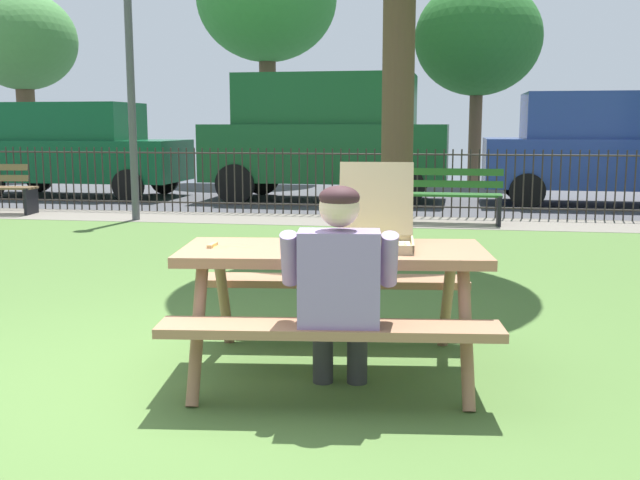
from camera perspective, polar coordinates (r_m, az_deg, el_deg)
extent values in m
cube|color=#4B6C32|center=(6.41, -5.83, -4.70)|extent=(28.00, 12.19, 0.02)
cube|color=slate|center=(11.62, 1.14, 1.51)|extent=(28.00, 1.40, 0.01)
cube|color=#424247|center=(15.32, 3.15, 3.29)|extent=(28.00, 6.10, 0.01)
cube|color=#996A4C|center=(4.38, 1.01, -1.00)|extent=(1.88, 0.97, 0.06)
cube|color=#996A4C|center=(3.87, 0.74, -6.92)|extent=(1.82, 0.49, 0.05)
cube|color=#996A4C|center=(5.03, 1.20, -3.19)|extent=(1.82, 0.49, 0.05)
cylinder|color=#996A4C|center=(4.16, -9.47, -7.13)|extent=(0.12, 0.44, 0.74)
cylinder|color=#996A4C|center=(4.94, -7.47, -4.49)|extent=(0.12, 0.44, 0.74)
cylinder|color=#996A4C|center=(4.11, 11.25, -7.35)|extent=(0.12, 0.44, 0.74)
cylinder|color=#996A4C|center=(4.91, 9.82, -4.65)|extent=(0.12, 0.44, 0.74)
cube|color=tan|center=(4.37, 4.25, -0.57)|extent=(0.49, 0.49, 0.01)
cube|color=silver|center=(4.37, 4.25, -0.48)|extent=(0.45, 0.45, 0.00)
cube|color=tan|center=(4.15, 4.17, -0.69)|extent=(0.46, 0.04, 0.04)
cube|color=tan|center=(4.59, 4.32, 0.23)|extent=(0.46, 0.04, 0.04)
cube|color=tan|center=(4.38, 1.34, -0.16)|extent=(0.04, 0.46, 0.04)
cube|color=tan|center=(4.37, 7.17, -0.25)|extent=(0.04, 0.46, 0.04)
cube|color=tan|center=(4.57, 4.36, 3.25)|extent=(0.47, 0.17, 0.44)
cylinder|color=tan|center=(4.37, 4.25, -0.42)|extent=(0.39, 0.39, 0.01)
cylinder|color=#EED56F|center=(4.37, 4.25, -0.32)|extent=(0.36, 0.36, 0.00)
pyramid|color=#E8BE4C|center=(4.43, -6.97, -0.48)|extent=(0.22, 0.13, 0.01)
cube|color=tan|center=(4.46, -8.34, -0.39)|extent=(0.03, 0.14, 0.02)
cylinder|color=#2E2E2E|center=(4.33, 0.23, -8.20)|extent=(0.12, 0.12, 0.44)
cylinder|color=#2E2E2E|center=(4.06, 0.11, -5.70)|extent=(0.20, 0.43, 0.15)
cylinder|color=#2E2E2E|center=(4.33, 2.91, -8.22)|extent=(0.12, 0.12, 0.44)
cylinder|color=#2E2E2E|center=(4.06, 2.94, -5.72)|extent=(0.20, 0.43, 0.15)
cube|color=#8C72A5|center=(3.80, 1.48, -3.16)|extent=(0.44, 0.27, 0.52)
cylinder|color=#8C72A5|center=(3.84, -2.38, -1.45)|extent=(0.11, 0.22, 0.31)
cylinder|color=#8C72A5|center=(3.83, 5.39, -1.51)|extent=(0.11, 0.22, 0.31)
sphere|color=beige|center=(3.76, 1.51, 2.58)|extent=(0.21, 0.21, 0.21)
ellipsoid|color=#392023|center=(3.75, 1.51, 3.32)|extent=(0.21, 0.20, 0.12)
cylinder|color=#2D2823|center=(12.23, 1.63, 6.68)|extent=(19.22, 0.03, 0.03)
cylinder|color=#2D2823|center=(12.29, 1.61, 2.71)|extent=(19.22, 0.03, 0.03)
cylinder|color=#2D2823|center=(14.44, -23.51, 4.45)|extent=(0.02, 0.02, 1.11)
cylinder|color=#2D2823|center=(14.37, -23.04, 4.46)|extent=(0.02, 0.02, 1.11)
cylinder|color=#2D2823|center=(14.29, -22.56, 4.47)|extent=(0.02, 0.02, 1.11)
cylinder|color=#2D2823|center=(14.22, -22.08, 4.48)|extent=(0.02, 0.02, 1.11)
cylinder|color=#2D2823|center=(14.15, -21.59, 4.48)|extent=(0.02, 0.02, 1.11)
cylinder|color=#2D2823|center=(14.08, -21.10, 4.49)|extent=(0.02, 0.02, 1.11)
cylinder|color=#2D2823|center=(14.01, -20.61, 4.50)|extent=(0.02, 0.02, 1.11)
cylinder|color=#2D2823|center=(13.94, -20.11, 4.51)|extent=(0.02, 0.02, 1.11)
cylinder|color=#2D2823|center=(13.87, -19.60, 4.52)|extent=(0.02, 0.02, 1.11)
cylinder|color=#2D2823|center=(13.80, -19.09, 4.52)|extent=(0.02, 0.02, 1.11)
cylinder|color=#2D2823|center=(13.73, -18.57, 4.53)|extent=(0.02, 0.02, 1.11)
cylinder|color=#2D2823|center=(13.67, -18.05, 4.54)|extent=(0.02, 0.02, 1.11)
cylinder|color=#2D2823|center=(13.61, -17.52, 4.54)|extent=(0.02, 0.02, 1.11)
cylinder|color=#2D2823|center=(13.54, -16.99, 4.55)|extent=(0.02, 0.02, 1.11)
cylinder|color=#2D2823|center=(13.48, -16.46, 4.55)|extent=(0.02, 0.02, 1.11)
cylinder|color=#2D2823|center=(13.42, -15.92, 4.56)|extent=(0.02, 0.02, 1.11)
cylinder|color=#2D2823|center=(13.36, -15.37, 4.56)|extent=(0.02, 0.02, 1.11)
cylinder|color=#2D2823|center=(13.30, -14.82, 4.57)|extent=(0.02, 0.02, 1.11)
cylinder|color=#2D2823|center=(13.25, -14.26, 4.57)|extent=(0.02, 0.02, 1.11)
cylinder|color=#2D2823|center=(13.19, -13.70, 4.58)|extent=(0.02, 0.02, 1.11)
cylinder|color=#2D2823|center=(13.14, -13.14, 4.58)|extent=(0.02, 0.02, 1.11)
cylinder|color=#2D2823|center=(13.08, -12.57, 4.58)|extent=(0.02, 0.02, 1.11)
cylinder|color=#2D2823|center=(13.03, -12.00, 4.59)|extent=(0.02, 0.02, 1.11)
cylinder|color=#2D2823|center=(12.98, -11.42, 4.59)|extent=(0.02, 0.02, 1.11)
cylinder|color=#2D2823|center=(12.93, -10.83, 4.59)|extent=(0.02, 0.02, 1.11)
cylinder|color=#2D2823|center=(12.89, -10.25, 4.59)|extent=(0.02, 0.02, 1.11)
cylinder|color=#2D2823|center=(12.84, -9.65, 4.59)|extent=(0.02, 0.02, 1.11)
cylinder|color=#2D2823|center=(12.80, -9.06, 4.59)|extent=(0.02, 0.02, 1.11)
cylinder|color=#2D2823|center=(12.75, -8.46, 4.59)|extent=(0.02, 0.02, 1.11)
cylinder|color=#2D2823|center=(12.71, -7.85, 4.59)|extent=(0.02, 0.02, 1.11)
cylinder|color=#2D2823|center=(12.67, -7.25, 4.59)|extent=(0.02, 0.02, 1.11)
cylinder|color=#2D2823|center=(12.63, -6.63, 4.59)|extent=(0.02, 0.02, 1.11)
cylinder|color=#2D2823|center=(12.59, -6.02, 4.59)|extent=(0.02, 0.02, 1.11)
cylinder|color=#2D2823|center=(12.56, -5.40, 4.58)|extent=(0.02, 0.02, 1.11)
cylinder|color=#2D2823|center=(12.52, -4.78, 4.58)|extent=(0.02, 0.02, 1.11)
cylinder|color=#2D2823|center=(12.49, -4.15, 4.57)|extent=(0.02, 0.02, 1.11)
cylinder|color=#2D2823|center=(12.45, -3.52, 4.57)|extent=(0.02, 0.02, 1.11)
cylinder|color=#2D2823|center=(12.42, -2.89, 4.57)|extent=(0.02, 0.02, 1.11)
cylinder|color=#2D2823|center=(12.40, -2.25, 4.56)|extent=(0.02, 0.02, 1.11)
cylinder|color=#2D2823|center=(12.37, -1.61, 4.55)|extent=(0.02, 0.02, 1.11)
cylinder|color=#2D2823|center=(12.34, -0.97, 4.55)|extent=(0.02, 0.02, 1.11)
cylinder|color=#2D2823|center=(12.32, -0.33, 4.54)|extent=(0.02, 0.02, 1.11)
cylinder|color=#2D2823|center=(12.29, 0.32, 4.53)|extent=(0.02, 0.02, 1.11)
cylinder|color=#2D2823|center=(12.27, 0.97, 4.52)|extent=(0.02, 0.02, 1.11)
cylinder|color=#2D2823|center=(12.25, 1.62, 4.51)|extent=(0.02, 0.02, 1.11)
cylinder|color=#2D2823|center=(12.24, 2.27, 4.50)|extent=(0.02, 0.02, 1.11)
cylinder|color=#2D2823|center=(12.22, 2.92, 4.49)|extent=(0.02, 0.02, 1.11)
cylinder|color=#2D2823|center=(12.20, 3.58, 4.48)|extent=(0.02, 0.02, 1.11)
cylinder|color=#2D2823|center=(12.19, 4.24, 4.47)|extent=(0.02, 0.02, 1.11)
cylinder|color=#2D2823|center=(12.18, 4.90, 4.46)|extent=(0.02, 0.02, 1.11)
cylinder|color=#2D2823|center=(12.17, 5.56, 4.44)|extent=(0.02, 0.02, 1.11)
cylinder|color=#2D2823|center=(12.16, 6.22, 4.43)|extent=(0.02, 0.02, 1.11)
cylinder|color=#2D2823|center=(12.15, 6.88, 4.42)|extent=(0.02, 0.02, 1.11)
cylinder|color=#2D2823|center=(12.15, 7.54, 4.40)|extent=(0.02, 0.02, 1.11)
cylinder|color=#2D2823|center=(12.14, 8.21, 4.38)|extent=(0.02, 0.02, 1.11)
cylinder|color=#2D2823|center=(12.14, 8.87, 4.37)|extent=(0.02, 0.02, 1.11)
cylinder|color=#2D2823|center=(12.14, 9.53, 4.35)|extent=(0.02, 0.02, 1.11)
cylinder|color=#2D2823|center=(12.14, 10.20, 4.33)|extent=(0.02, 0.02, 1.11)
cylinder|color=#2D2823|center=(12.15, 10.86, 4.32)|extent=(0.02, 0.02, 1.11)
cylinder|color=#2D2823|center=(12.15, 11.52, 4.30)|extent=(0.02, 0.02, 1.11)
cylinder|color=#2D2823|center=(12.16, 12.19, 4.28)|extent=(0.02, 0.02, 1.11)
cylinder|color=#2D2823|center=(12.16, 12.85, 4.26)|extent=(0.02, 0.02, 1.11)
cylinder|color=#2D2823|center=(12.17, 13.51, 4.24)|extent=(0.02, 0.02, 1.11)
cylinder|color=#2D2823|center=(12.18, 14.17, 4.22)|extent=(0.02, 0.02, 1.11)
cylinder|color=#2D2823|center=(12.20, 14.82, 4.20)|extent=(0.02, 0.02, 1.11)
cylinder|color=#2D2823|center=(12.21, 15.48, 4.18)|extent=(0.02, 0.02, 1.11)
cylinder|color=#2D2823|center=(12.23, 16.14, 4.16)|extent=(0.02, 0.02, 1.11)
cylinder|color=#2D2823|center=(12.24, 16.79, 4.13)|extent=(0.02, 0.02, 1.11)
cylinder|color=#2D2823|center=(12.26, 17.44, 4.11)|extent=(0.02, 0.02, 1.11)
cylinder|color=#2D2823|center=(12.28, 18.09, 4.09)|extent=(0.02, 0.02, 1.11)
cylinder|color=#2D2823|center=(12.31, 18.74, 4.06)|extent=(0.02, 0.02, 1.11)
cylinder|color=#2D2823|center=(12.33, 19.38, 4.04)|extent=(0.02, 0.02, 1.11)
cylinder|color=#2D2823|center=(12.35, 20.02, 4.01)|extent=(0.02, 0.02, 1.11)
cylinder|color=#2D2823|center=(12.38, 20.66, 3.99)|extent=(0.02, 0.02, 1.11)
cylinder|color=#2D2823|center=(12.41, 21.30, 3.96)|extent=(0.02, 0.02, 1.11)
cylinder|color=#2D2823|center=(12.44, 21.93, 3.94)|extent=(0.02, 0.02, 1.11)
cylinder|color=#2D2823|center=(12.47, 22.56, 3.91)|extent=(0.02, 0.02, 1.11)
cylinder|color=#2D2823|center=(12.50, 23.19, 3.88)|extent=(0.02, 0.02, 1.11)
cube|color=black|center=(13.30, -21.47, 2.81)|extent=(0.09, 0.44, 0.44)
cube|color=#2B6227|center=(11.52, 9.90, 3.54)|extent=(1.60, 0.13, 0.04)
cube|color=#2B6227|center=(11.38, 9.89, 3.48)|extent=(1.60, 0.13, 0.04)
cube|color=#2B6227|center=(11.25, 9.88, 3.41)|extent=(1.60, 0.13, 0.04)
cube|color=#2B6227|center=(11.17, 9.90, 4.30)|extent=(1.60, 0.09, 0.11)
cube|color=#2B6227|center=(11.16, 9.93, 5.22)|extent=(1.60, 0.09, 0.11)
cube|color=black|center=(11.38, 13.69, 2.24)|extent=(0.06, 0.44, 0.44)
cube|color=black|center=(11.39, 6.03, 2.45)|extent=(0.06, 0.44, 0.44)
cylinder|color=#4C4C51|center=(11.95, -14.39, 10.17)|extent=(0.12, 0.12, 3.62)
cylinder|color=brown|center=(8.01, 6.05, 10.22)|extent=(0.34, 0.34, 3.37)
cube|color=#0E512B|center=(16.26, -18.15, 5.90)|extent=(4.44, 1.89, 0.84)
cube|color=#0E512B|center=(16.29, -18.60, 8.70)|extent=(2.63, 1.64, 0.76)
cube|color=#262D38|center=(15.86, -15.58, 8.84)|extent=(0.07, 1.53, 0.65)
cylinder|color=black|center=(14.81, -14.64, 4.09)|extent=(0.64, 0.12, 0.64)
cylinder|color=black|center=(16.45, -11.98, 4.64)|extent=(0.64, 0.12, 0.64)
cylinder|color=black|center=(17.81, -20.93, 4.56)|extent=(0.64, 0.12, 0.64)
cube|color=#155026|center=(14.60, 0.53, 6.79)|extent=(4.74, 2.07, 1.10)
cube|color=#155026|center=(14.60, 0.54, 10.83)|extent=(3.44, 1.80, 0.96)
cube|color=#262D38|center=(14.44, 4.93, 10.82)|extent=(0.08, 1.67, 0.82)
cylinder|color=black|center=(13.46, 6.51, 4.12)|extent=(0.76, 0.13, 0.76)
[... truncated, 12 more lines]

